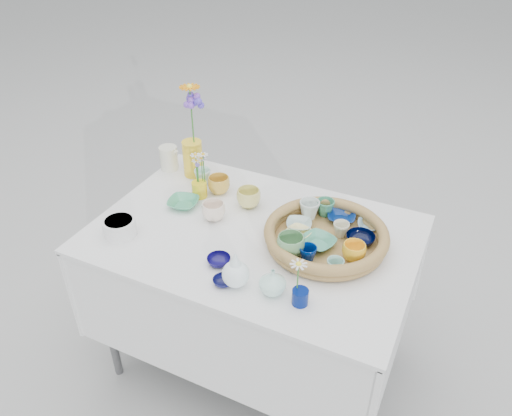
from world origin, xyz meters
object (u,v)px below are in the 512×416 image
at_px(wicker_tray, 326,236).
at_px(display_table, 254,359).
at_px(bud_vase_seafoam, 273,281).
at_px(tall_vase_yellow, 193,158).

bearing_deg(wicker_tray, display_table, -169.88).
xyz_separation_m(bud_vase_seafoam, tall_vase_yellow, (-0.66, 0.56, 0.04)).
distance_m(display_table, wicker_tray, 0.85).
relative_size(wicker_tray, tall_vase_yellow, 2.77).
bearing_deg(bud_vase_seafoam, tall_vase_yellow, 139.37).
height_order(wicker_tray, tall_vase_yellow, tall_vase_yellow).
bearing_deg(display_table, wicker_tray, 10.12).
height_order(display_table, bud_vase_seafoam, bud_vase_seafoam).
distance_m(wicker_tray, tall_vase_yellow, 0.77).
bearing_deg(tall_vase_yellow, display_table, -32.44).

